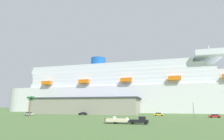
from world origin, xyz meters
TOP-DOWN VIEW (x-y plane):
  - ground_plane at (0.00, 30.00)m, footprint 600.00×600.00m
  - cruise_ship at (0.99, 67.04)m, footprint 227.73×40.37m
  - terminal_building at (-22.31, 33.29)m, footprint 70.15×31.05m
  - pickup_truck at (18.12, -23.74)m, footprint 5.70×2.53m
  - small_boat_on_trailer at (12.02, -24.09)m, footprint 9.01×2.52m
  - palm_tree at (-37.50, -2.06)m, footprint 3.60×3.72m
  - street_lamp at (37.78, 5.52)m, footprint 0.56×0.56m
  - parked_car_black_coupe at (-17.41, 16.07)m, footprint 4.91×2.40m
  - parked_car_red_hatchback at (47.11, 11.41)m, footprint 4.59×2.17m
  - parked_car_yellow_taxi at (23.16, 19.17)m, footprint 4.86×2.27m
  - parked_car_silver_sedan at (-45.25, 7.12)m, footprint 4.95×2.49m

SIDE VIEW (x-z plane):
  - ground_plane at x=0.00m, z-range 0.00..0.00m
  - parked_car_black_coupe at x=-17.41m, z-range 0.04..1.62m
  - parked_car_yellow_taxi at x=23.16m, z-range 0.04..1.62m
  - parked_car_silver_sedan at x=-45.25m, z-range 0.04..1.62m
  - parked_car_red_hatchback at x=47.11m, z-range 0.04..1.62m
  - small_boat_on_trailer at x=12.02m, z-range -0.12..2.03m
  - pickup_truck at x=18.12m, z-range -0.06..2.14m
  - street_lamp at x=37.78m, z-range 1.14..8.02m
  - terminal_building at x=-22.31m, z-range 0.02..10.15m
  - palm_tree at x=-37.50m, z-range 3.02..12.95m
  - cruise_ship at x=0.99m, z-range -11.58..43.59m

